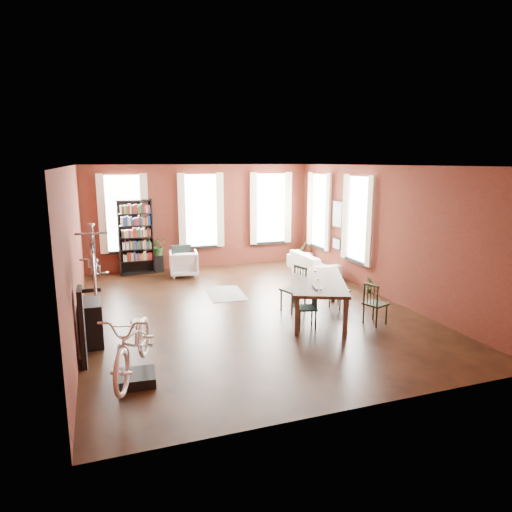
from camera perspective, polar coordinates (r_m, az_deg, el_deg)
name	(u,v)px	position (r m, az deg, el deg)	size (l,w,h in m)	color
room	(248,212)	(10.57, -1.04, 5.50)	(9.00, 9.04, 3.22)	black
dining_table	(317,298)	(9.89, 7.66, -5.27)	(1.09, 2.39, 0.82)	#4C3B2D
dining_chair_a	(306,308)	(9.21, 6.29, -6.43)	(0.39, 0.39, 0.85)	#173330
dining_chair_b	(293,290)	(10.16, 4.68, -4.20)	(0.46, 0.46, 1.01)	#20301C
dining_chair_c	(375,304)	(9.68, 14.71, -5.77)	(0.40, 0.40, 0.87)	#1F301C
dining_chair_d	(339,290)	(10.58, 10.39, -4.24)	(0.37, 0.37, 0.81)	#173233
bookshelf	(136,237)	(13.87, -14.78, 2.29)	(1.00, 0.32, 2.20)	black
white_armchair	(184,262)	(13.43, -9.04, -0.78)	(0.79, 0.74, 0.81)	white
cream_sofa	(313,260)	(13.69, 7.12, -0.49)	(2.08, 0.61, 0.81)	beige
striped_rug	(226,294)	(11.60, -3.81, -4.71)	(0.88, 1.40, 0.01)	black
bike_trainer	(137,378)	(7.34, -14.62, -14.57)	(0.54, 0.54, 0.16)	black
bike_wall_rack	(82,327)	(8.01, -20.91, -8.27)	(0.16, 0.60, 1.30)	black
console_table	(91,322)	(8.94, -19.91, -7.82)	(0.40, 0.80, 0.80)	black
plant_stand	(158,264)	(14.09, -12.15, -0.93)	(0.26, 0.26, 0.52)	black
plant_by_sofa	(301,259)	(15.00, 5.68, -0.33)	(0.40, 0.73, 0.32)	#2E5823
plant_small	(369,290)	(11.99, 13.95, -4.14)	(0.23, 0.43, 0.15)	#336327
bicycle_floor	(133,312)	(6.93, -15.18, -6.81)	(0.68, 1.02, 1.94)	silver
bicycle_hung	(92,236)	(7.64, -19.84, 2.37)	(0.47, 1.00, 1.66)	#A5A8AD
plant_on_stand	(158,248)	(13.96, -12.11, 0.96)	(0.50, 0.56, 0.43)	#255321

